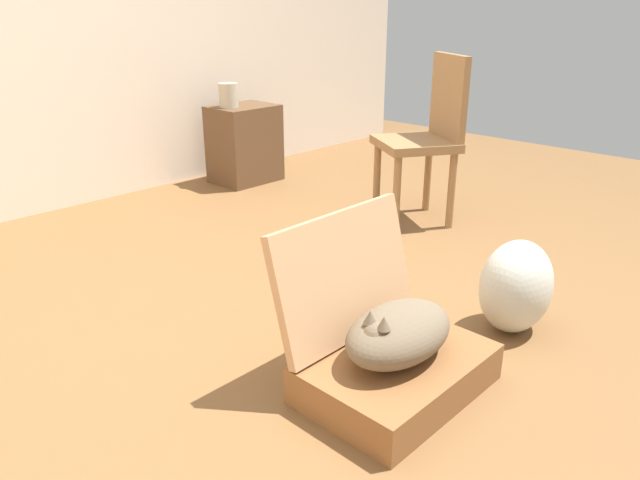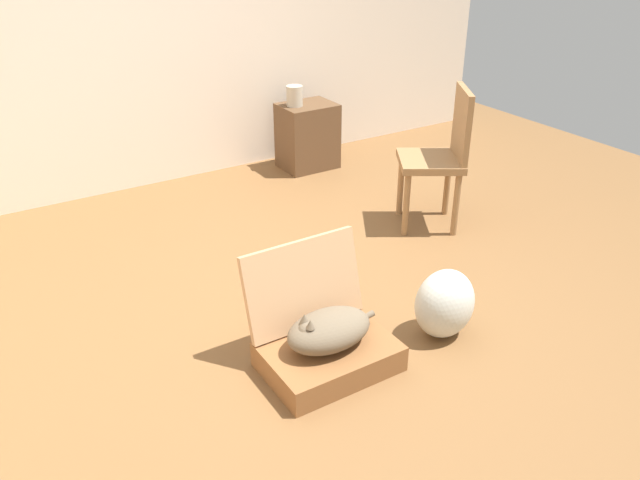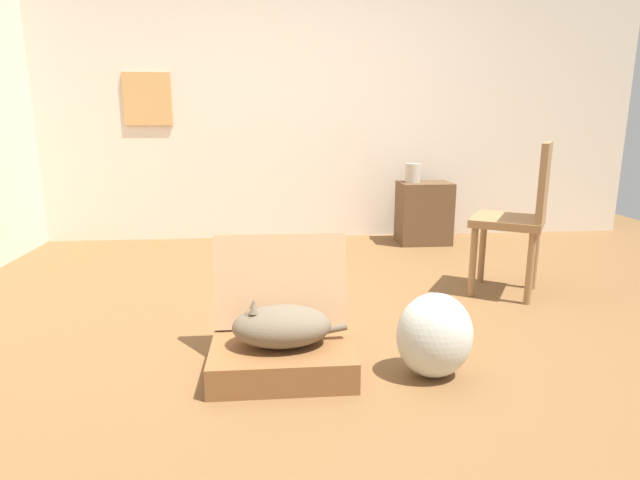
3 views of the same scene
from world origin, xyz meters
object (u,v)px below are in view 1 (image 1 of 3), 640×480
object	(u,v)px
plastic_bag_white	(516,286)
vase_tall	(228,95)
chair	(428,133)
side_table	(244,144)
suitcase_base	(397,373)
cat	(398,333)

from	to	relation	value
plastic_bag_white	vase_tall	bearing A→B (deg)	77.55
plastic_bag_white	chair	bearing A→B (deg)	50.36
plastic_bag_white	side_table	size ratio (longest dim) A/B	0.69
suitcase_base	side_table	world-z (taller)	side_table
cat	plastic_bag_white	distance (m)	0.68
suitcase_base	plastic_bag_white	world-z (taller)	plastic_bag_white
suitcase_base	side_table	bearing A→B (deg)	61.14
suitcase_base	plastic_bag_white	bearing A→B (deg)	-7.08
side_table	vase_tall	distance (m)	0.38
vase_tall	chair	bearing A→B (deg)	-78.27
side_table	suitcase_base	bearing A→B (deg)	-118.86
suitcase_base	plastic_bag_white	xyz separation A→B (m)	(0.67, -0.08, 0.12)
cat	chair	bearing A→B (deg)	32.02
plastic_bag_white	side_table	distance (m)	2.61
cat	vase_tall	world-z (taller)	vase_tall
suitcase_base	vase_tall	bearing A→B (deg)	63.37
plastic_bag_white	suitcase_base	bearing A→B (deg)	172.92
cat	chair	xyz separation A→B (m)	(1.54, 0.96, 0.31)
suitcase_base	side_table	size ratio (longest dim) A/B	1.14
side_table	chair	size ratio (longest dim) A/B	0.57
cat	vase_tall	xyz separation A→B (m)	(1.23, 2.45, 0.42)
plastic_bag_white	vase_tall	xyz separation A→B (m)	(0.56, 2.53, 0.45)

